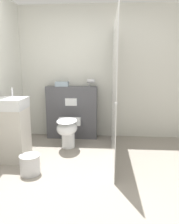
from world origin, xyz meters
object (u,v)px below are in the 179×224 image
Objects in this scene: hair_drier at (91,81)px; waste_bin at (30,165)px; toilet at (68,130)px; sink_vanity at (12,129)px.

hair_drier is 0.58× the size of waste_bin.
waste_bin is (-0.34, -0.94, -0.20)m from toilet.
sink_vanity is at bearing -135.77° from hair_drier.
sink_vanity is 4.03× the size of waste_bin.
hair_drier reaches higher than toilet.
toilet is 1.02m from waste_bin.
toilet reaches higher than waste_bin.
hair_drier is 1.94m from waste_bin.
toilet is 0.54× the size of sink_vanity.
waste_bin is at bearing -46.76° from sink_vanity.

